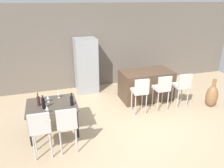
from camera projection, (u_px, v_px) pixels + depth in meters
The scene contains 17 objects.
ground_plane at pixel (141, 117), 5.88m from camera, with size 10.00×10.00×0.00m, color tan.
back_wall at pixel (112, 45), 7.69m from camera, with size 10.00×0.12×2.90m, color #665B51.
kitchen_island at pixel (146, 85), 6.81m from camera, with size 1.60×0.89×0.92m, color #4C3828.
bar_chair_left at pixel (140, 90), 5.82m from camera, with size 0.43×0.43×1.05m.
bar_chair_middle at pixel (162, 87), 6.02m from camera, with size 0.40×0.40×1.05m.
bar_chair_right at pixel (183, 85), 6.20m from camera, with size 0.41×0.41×1.05m.
dining_table at pixel (52, 107), 4.99m from camera, with size 1.14×0.97×0.74m.
dining_chair_near at pixel (40, 127), 4.16m from camera, with size 0.41×0.41×1.05m.
dining_chair_far at pixel (67, 123), 4.31m from camera, with size 0.42×0.42×1.05m.
wine_bottle_inner at pixel (43, 103), 4.73m from camera, with size 0.07×0.07×0.33m.
wine_bottle_right at pixel (38, 101), 4.86m from camera, with size 0.07×0.07×0.32m.
wine_bottle_far at pixel (72, 101), 4.88m from camera, with size 0.08×0.08×0.31m.
wine_glass_left at pixel (48, 97), 5.03m from camera, with size 0.07×0.07×0.17m.
wine_glass_middle at pixel (58, 93), 5.25m from camera, with size 0.07×0.07×0.17m.
wine_glass_near at pixel (47, 108), 4.53m from camera, with size 0.07×0.07×0.17m.
refrigerator at pixel (86, 66), 7.21m from camera, with size 0.72×0.68×1.84m, color #939699.
floor_vase at pixel (212, 96), 6.33m from camera, with size 0.34×0.34×0.87m.
Camera 1 is at (-2.29, -4.65, 3.03)m, focal length 34.23 mm.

